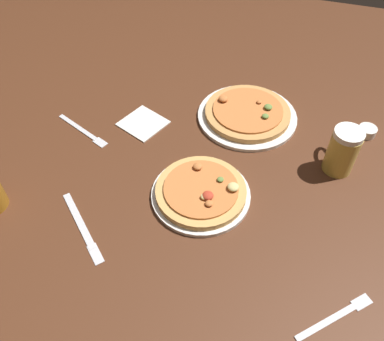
# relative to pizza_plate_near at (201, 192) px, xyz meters

# --- Properties ---
(ground_plane) EXTENTS (2.40, 2.40, 0.03)m
(ground_plane) POSITION_rel_pizza_plate_near_xyz_m (-0.05, 0.06, -0.03)
(ground_plane) COLOR #4C2816
(pizza_plate_near) EXTENTS (0.27, 0.27, 0.05)m
(pizza_plate_near) POSITION_rel_pizza_plate_near_xyz_m (0.00, 0.00, 0.00)
(pizza_plate_near) COLOR silver
(pizza_plate_near) RESTS_ON ground_plane
(pizza_plate_far) EXTENTS (0.32, 0.32, 0.05)m
(pizza_plate_far) POSITION_rel_pizza_plate_near_xyz_m (0.05, 0.35, -0.00)
(pizza_plate_far) COLOR silver
(pizza_plate_far) RESTS_ON ground_plane
(beer_mug_dark) EXTENTS (0.08, 0.13, 0.14)m
(beer_mug_dark) POSITION_rel_pizza_plate_near_xyz_m (0.34, 0.22, 0.05)
(beer_mug_dark) COLOR gold
(beer_mug_dark) RESTS_ON ground_plane
(ramekin_sauce) EXTENTS (0.06, 0.06, 0.03)m
(ramekin_sauce) POSITION_rel_pizza_plate_near_xyz_m (0.42, 0.39, -0.00)
(ramekin_sauce) COLOR silver
(ramekin_sauce) RESTS_ON ground_plane
(napkin_folded) EXTENTS (0.17, 0.16, 0.01)m
(napkin_folded) POSITION_rel_pizza_plate_near_xyz_m (-0.26, 0.23, -0.01)
(napkin_folded) COLOR silver
(napkin_folded) RESTS_ON ground_plane
(fork_left) EXTENTS (0.21, 0.10, 0.01)m
(fork_left) POSITION_rel_pizza_plate_near_xyz_m (-0.43, 0.14, -0.01)
(fork_left) COLOR silver
(fork_left) RESTS_ON ground_plane
(knife_right) EXTENTS (0.19, 0.18, 0.01)m
(knife_right) POSITION_rel_pizza_plate_near_xyz_m (-0.26, -0.19, -0.01)
(knife_right) COLOR silver
(knife_right) RESTS_ON ground_plane
(fork_spare) EXTENTS (0.16, 0.15, 0.01)m
(fork_spare) POSITION_rel_pizza_plate_near_xyz_m (0.37, -0.23, -0.01)
(fork_spare) COLOR silver
(fork_spare) RESTS_ON ground_plane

